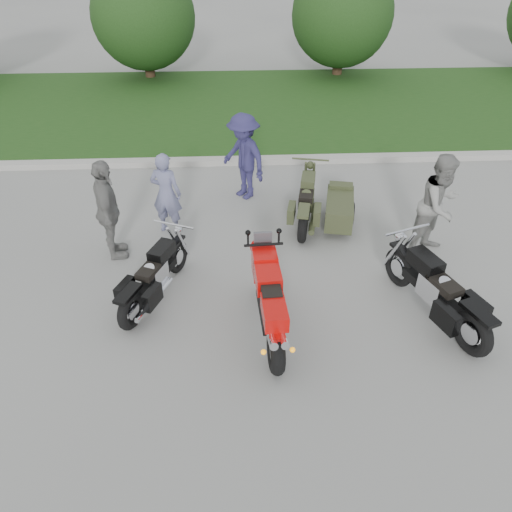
{
  "coord_description": "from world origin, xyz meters",
  "views": [
    {
      "loc": [
        -0.02,
        -5.71,
        5.38
      ],
      "look_at": [
        0.3,
        0.77,
        0.8
      ],
      "focal_mm": 35.0,
      "sensor_mm": 36.0,
      "label": 1
    }
  ],
  "objects_px": {
    "sportbike_red": "(270,301)",
    "cruiser_sidecar": "(325,207)",
    "cruiser_left": "(153,279)",
    "person_grey": "(439,205)",
    "person_denim": "(244,157)",
    "person_back": "(108,211)",
    "person_stripe": "(166,194)",
    "cruiser_right": "(439,295)"
  },
  "relations": [
    {
      "from": "sportbike_red",
      "to": "person_denim",
      "type": "bearing_deg",
      "value": 89.99
    },
    {
      "from": "person_denim",
      "to": "sportbike_red",
      "type": "bearing_deg",
      "value": -36.01
    },
    {
      "from": "cruiser_right",
      "to": "person_back",
      "type": "distance_m",
      "value": 5.72
    },
    {
      "from": "cruiser_left",
      "to": "person_denim",
      "type": "bearing_deg",
      "value": 88.86
    },
    {
      "from": "cruiser_left",
      "to": "cruiser_sidecar",
      "type": "bearing_deg",
      "value": 58.15
    },
    {
      "from": "person_back",
      "to": "cruiser_right",
      "type": "bearing_deg",
      "value": -123.3
    },
    {
      "from": "person_stripe",
      "to": "person_grey",
      "type": "distance_m",
      "value": 5.08
    },
    {
      "from": "cruiser_left",
      "to": "person_grey",
      "type": "bearing_deg",
      "value": 36.54
    },
    {
      "from": "cruiser_sidecar",
      "to": "person_back",
      "type": "xyz_separation_m",
      "value": [
        -4.07,
        -0.91,
        0.55
      ]
    },
    {
      "from": "cruiser_left",
      "to": "person_denim",
      "type": "distance_m",
      "value": 3.91
    },
    {
      "from": "person_grey",
      "to": "person_stripe",
      "type": "bearing_deg",
      "value": 133.86
    },
    {
      "from": "sportbike_red",
      "to": "cruiser_left",
      "type": "height_order",
      "value": "sportbike_red"
    },
    {
      "from": "sportbike_red",
      "to": "cruiser_sidecar",
      "type": "relative_size",
      "value": 1.01
    },
    {
      "from": "cruiser_left",
      "to": "person_back",
      "type": "distance_m",
      "value": 1.68
    },
    {
      "from": "cruiser_right",
      "to": "person_stripe",
      "type": "bearing_deg",
      "value": 127.06
    },
    {
      "from": "person_stripe",
      "to": "person_back",
      "type": "height_order",
      "value": "person_back"
    },
    {
      "from": "person_denim",
      "to": "person_back",
      "type": "xyz_separation_m",
      "value": [
        -2.47,
        -2.2,
        0.0
      ]
    },
    {
      "from": "person_denim",
      "to": "person_grey",
      "type": "bearing_deg",
      "value": 16.86
    },
    {
      "from": "person_grey",
      "to": "person_denim",
      "type": "xyz_separation_m",
      "value": [
        -3.45,
        2.32,
        -0.02
      ]
    },
    {
      "from": "person_denim",
      "to": "person_back",
      "type": "distance_m",
      "value": 3.31
    },
    {
      "from": "cruiser_left",
      "to": "person_grey",
      "type": "height_order",
      "value": "person_grey"
    },
    {
      "from": "sportbike_red",
      "to": "person_back",
      "type": "distance_m",
      "value": 3.51
    },
    {
      "from": "cruiser_right",
      "to": "cruiser_sidecar",
      "type": "relative_size",
      "value": 1.06
    },
    {
      "from": "cruiser_left",
      "to": "cruiser_right",
      "type": "relative_size",
      "value": 0.86
    },
    {
      "from": "cruiser_sidecar",
      "to": "person_denim",
      "type": "bearing_deg",
      "value": 152.94
    },
    {
      "from": "cruiser_left",
      "to": "person_back",
      "type": "bearing_deg",
      "value": 146.51
    },
    {
      "from": "cruiser_right",
      "to": "person_denim",
      "type": "xyz_separation_m",
      "value": [
        -2.87,
        4.22,
        0.47
      ]
    },
    {
      "from": "cruiser_sidecar",
      "to": "person_denim",
      "type": "relative_size",
      "value": 1.17
    },
    {
      "from": "cruiser_left",
      "to": "person_stripe",
      "type": "bearing_deg",
      "value": 111.72
    },
    {
      "from": "cruiser_sidecar",
      "to": "person_grey",
      "type": "height_order",
      "value": "person_grey"
    },
    {
      "from": "person_back",
      "to": "person_stripe",
      "type": "bearing_deg",
      "value": -61.01
    },
    {
      "from": "sportbike_red",
      "to": "person_stripe",
      "type": "height_order",
      "value": "person_stripe"
    },
    {
      "from": "person_back",
      "to": "person_denim",
      "type": "bearing_deg",
      "value": -60.84
    },
    {
      "from": "cruiser_left",
      "to": "cruiser_right",
      "type": "distance_m",
      "value": 4.51
    },
    {
      "from": "person_denim",
      "to": "person_back",
      "type": "height_order",
      "value": "person_back"
    },
    {
      "from": "person_back",
      "to": "person_grey",
      "type": "bearing_deg",
      "value": -103.76
    },
    {
      "from": "cruiser_sidecar",
      "to": "person_grey",
      "type": "relative_size",
      "value": 1.15
    },
    {
      "from": "cruiser_left",
      "to": "person_stripe",
      "type": "distance_m",
      "value": 2.2
    },
    {
      "from": "person_denim",
      "to": "cruiser_right",
      "type": "bearing_deg",
      "value": -4.96
    },
    {
      "from": "sportbike_red",
      "to": "person_back",
      "type": "bearing_deg",
      "value": 137.7
    },
    {
      "from": "cruiser_left",
      "to": "person_grey",
      "type": "relative_size",
      "value": 1.05
    },
    {
      "from": "cruiser_sidecar",
      "to": "person_back",
      "type": "distance_m",
      "value": 4.2
    }
  ]
}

